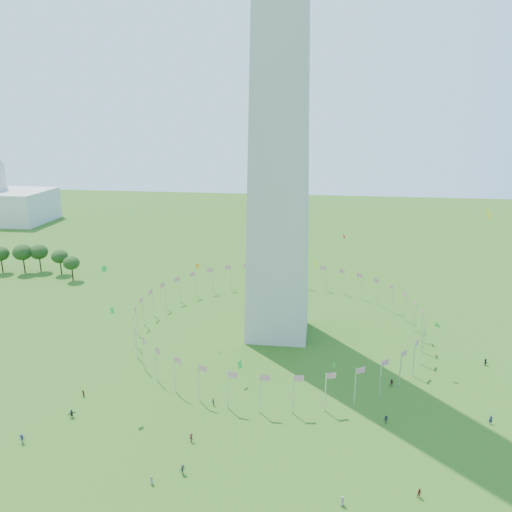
# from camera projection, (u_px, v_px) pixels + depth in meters

# --- Properties ---
(ground) EXTENTS (600.00, 600.00, 0.00)m
(ground) POSITION_uv_depth(u_px,v_px,m) (253.00, 442.00, 96.32)
(ground) COLOR #274F12
(ground) RESTS_ON ground
(washington_monument) EXTENTS (16.80, 16.80, 169.00)m
(washington_monument) POSITION_uv_depth(u_px,v_px,m) (282.00, 12.00, 120.33)
(washington_monument) COLOR #B6B1A1
(washington_monument) RESTS_ON ground
(flag_ring) EXTENTS (80.24, 80.24, 9.00)m
(flag_ring) POSITION_uv_depth(u_px,v_px,m) (278.00, 318.00, 142.65)
(flag_ring) COLOR silver
(flag_ring) RESTS_ON ground
(crowd) EXTENTS (100.21, 59.59, 1.94)m
(crowd) POSITION_uv_depth(u_px,v_px,m) (283.00, 433.00, 97.51)
(crowd) COLOR #1B4327
(crowd) RESTS_ON ground
(kites_aloft) EXTENTS (112.23, 66.18, 42.02)m
(kites_aloft) POSITION_uv_depth(u_px,v_px,m) (293.00, 302.00, 115.29)
(kites_aloft) COLOR green
(kites_aloft) RESTS_ON ground
(tree_line_west) EXTENTS (54.81, 15.29, 11.50)m
(tree_line_west) POSITION_uv_depth(u_px,v_px,m) (19.00, 261.00, 195.04)
(tree_line_west) COLOR #284A18
(tree_line_west) RESTS_ON ground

